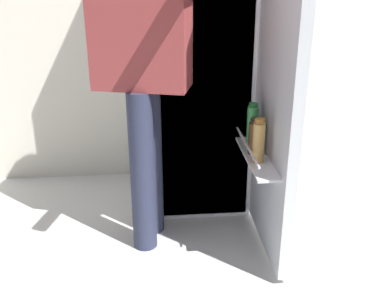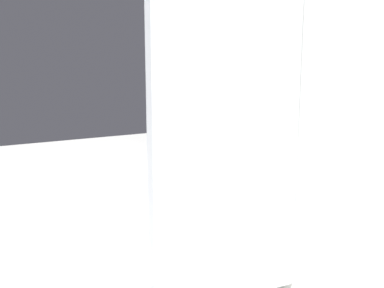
% 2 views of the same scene
% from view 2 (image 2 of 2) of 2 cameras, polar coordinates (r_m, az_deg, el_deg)
% --- Properties ---
extents(ground_plane, '(6.48, 6.48, 0.00)m').
position_cam_2_polar(ground_plane, '(2.45, 0.75, -13.52)').
color(ground_plane, silver).
extents(refrigerator, '(0.68, 1.24, 1.71)m').
position_cam_2_polar(refrigerator, '(2.48, 11.69, 7.12)').
color(refrigerator, silver).
rests_on(refrigerator, ground_plane).
extents(person, '(0.55, 0.80, 1.64)m').
position_cam_2_polar(person, '(2.47, -0.28, 10.39)').
color(person, '#2D334C').
rests_on(person, ground_plane).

